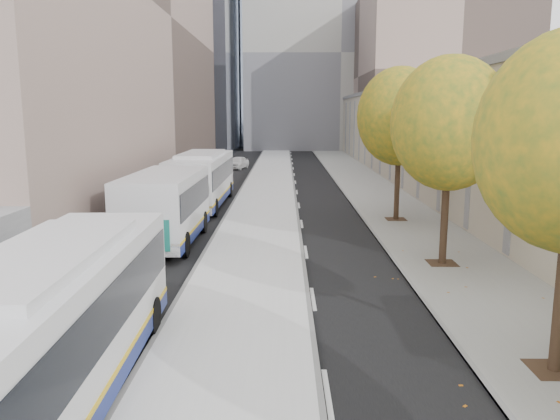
{
  "coord_description": "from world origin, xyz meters",
  "views": [
    {
      "loc": [
        -2.57,
        1.33,
        5.85
      ],
      "look_at": [
        -2.73,
        20.21,
        2.5
      ],
      "focal_mm": 35.0,
      "sensor_mm": 36.0,
      "label": 1
    }
  ],
  "objects": [
    {
      "name": "bus_platform",
      "position": [
        -3.88,
        35.0,
        0.07
      ],
      "size": [
        4.25,
        150.0,
        0.15
      ],
      "primitive_type": "cube",
      "color": "silver",
      "rests_on": "ground"
    },
    {
      "name": "sidewalk",
      "position": [
        4.12,
        35.0,
        0.04
      ],
      "size": [
        4.75,
        150.0,
        0.08
      ],
      "primitive_type": "cube",
      "color": "gray",
      "rests_on": "ground"
    },
    {
      "name": "building_tan",
      "position": [
        15.5,
        64.0,
        4.0
      ],
      "size": [
        18.0,
        92.0,
        8.0
      ],
      "primitive_type": "cube",
      "color": "tan",
      "rests_on": "ground"
    },
    {
      "name": "building_midrise",
      "position": [
        -22.5,
        41.0,
        12.5
      ],
      "size": [
        24.0,
        46.0,
        25.0
      ],
      "primitive_type": "cube",
      "color": "gray",
      "rests_on": "ground"
    },
    {
      "name": "building_far_block",
      "position": [
        6.0,
        96.0,
        15.0
      ],
      "size": [
        30.0,
        18.0,
        30.0
      ],
      "primitive_type": "cube",
      "color": "gray",
      "rests_on": "ground"
    },
    {
      "name": "tree_d",
      "position": [
        3.6,
        22.0,
        5.47
      ],
      "size": [
        4.4,
        4.4,
        7.6
      ],
      "color": "black",
      "rests_on": "sidewalk"
    },
    {
      "name": "tree_e",
      "position": [
        3.6,
        31.0,
        5.69
      ],
      "size": [
        4.6,
        4.6,
        7.92
      ],
      "color": "black",
      "rests_on": "sidewalk"
    },
    {
      "name": "bus_far",
      "position": [
        -7.87,
        31.35,
        1.76
      ],
      "size": [
        3.07,
        19.38,
        3.22
      ],
      "rotation": [
        0.0,
        0.0,
        -0.01
      ],
      "color": "silver",
      "rests_on": "ground"
    },
    {
      "name": "distant_car",
      "position": [
        -7.59,
        59.5,
        0.67
      ],
      "size": [
        2.45,
        4.18,
        1.33
      ],
      "primitive_type": "imported",
      "rotation": [
        0.0,
        0.0,
        -0.24
      ],
      "color": "silver",
      "rests_on": "ground"
    }
  ]
}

